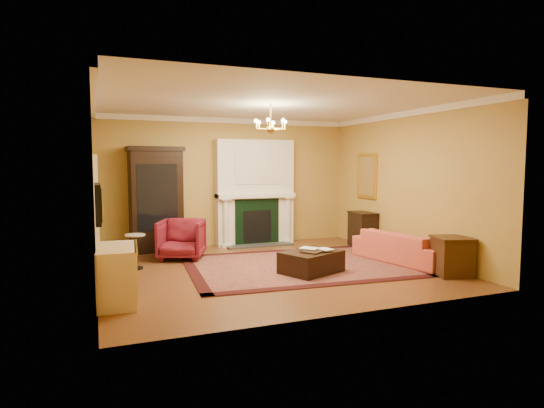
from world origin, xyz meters
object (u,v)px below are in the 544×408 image
console_table (362,230)px  commode (117,275)px  wingback_armchair (182,237)px  pedestal_table (135,249)px  end_table (452,257)px  coral_sofa (403,242)px  china_cabinet (156,202)px  leather_ottoman (311,262)px

console_table → commode: bearing=-152.2°
wingback_armchair → pedestal_table: bearing=-125.4°
end_table → coral_sofa: bearing=94.4°
coral_sofa → end_table: size_ratio=3.21×
china_cabinet → console_table: (4.51, -1.22, -0.71)m
leather_ottoman → commode: bearing=166.7°
china_cabinet → leather_ottoman: size_ratio=2.19×
pedestal_table → commode: (-0.41, -2.00, 0.02)m
coral_sofa → end_table: (0.09, -1.21, -0.08)m
leather_ottoman → pedestal_table: bearing=130.2°
commode → end_table: (5.45, -0.50, -0.07)m
wingback_armchair → coral_sofa: 4.42m
wingback_armchair → end_table: size_ratio=1.38×
leather_ottoman → console_table: bearing=16.9°
pedestal_table → commode: bearing=-101.5°
console_table → leather_ottoman: 2.92m
console_table → china_cabinet: bearing=169.1°
china_cabinet → coral_sofa: size_ratio=1.07×
leather_ottoman → coral_sofa: bearing=-18.4°
coral_sofa → china_cabinet: bearing=45.8°
commode → pedestal_table: bearing=82.7°
pedestal_table → end_table: size_ratio=1.00×
commode → leather_ottoman: commode is taller
china_cabinet → end_table: (4.45, -4.13, -0.78)m
china_cabinet → coral_sofa: china_cabinet is taller
pedestal_table → leather_ottoman: 3.22m
china_cabinet → end_table: 6.12m
commode → console_table: size_ratio=1.34×
pedestal_table → coral_sofa: size_ratio=0.31×
commode → coral_sofa: (5.36, 0.70, 0.01)m
console_table → coral_sofa: bearing=-90.9°
wingback_armchair → end_table: 5.14m
china_cabinet → leather_ottoman: bearing=-57.9°
china_cabinet → leather_ottoman: 3.93m
china_cabinet → coral_sofa: bearing=-38.1°
china_cabinet → wingback_armchair: bearing=-75.0°
pedestal_table → end_table: 5.63m
coral_sofa → wingback_armchair: bearing=54.3°
china_cabinet → pedestal_table: bearing=-114.3°
end_table → console_table: (0.06, 2.91, 0.07)m
wingback_armchair → console_table: (4.15, -0.19, -0.05)m
wingback_armchair → end_table: (4.09, -3.10, -0.12)m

